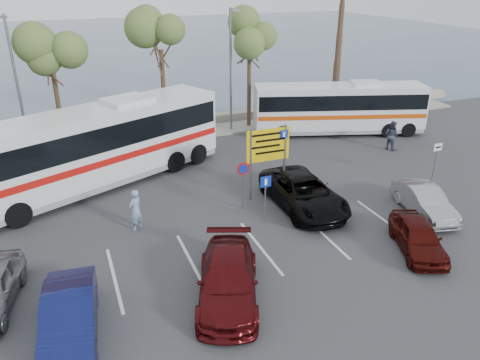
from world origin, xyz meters
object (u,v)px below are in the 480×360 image
object	(u,v)px
street_lamp_left	(16,80)
coach_bus_left	(97,149)
street_lamp_right	(231,65)
car_silver_b	(424,201)
car_maroon	(228,280)
coach_bus_right	(339,110)
car_red	(418,237)
suv_black	(303,193)
direction_sign	(268,150)
pedestrian_near	(135,210)
car_blue	(69,317)
pedestrian_far	(392,135)

from	to	relation	value
street_lamp_left	coach_bus_left	bearing A→B (deg)	-59.37
street_lamp_right	car_silver_b	distance (m)	15.66
coach_bus_left	street_lamp_left	bearing A→B (deg)	120.63
car_maroon	coach_bus_right	bearing A→B (deg)	67.98
car_red	suv_black	world-z (taller)	suv_black
direction_sign	suv_black	xyz separation A→B (m)	(1.09, -1.70, -1.66)
pedestrian_near	coach_bus_left	bearing A→B (deg)	-115.86
street_lamp_right	car_silver_b	xyz separation A→B (m)	(3.89, -14.65, -3.94)
coach_bus_left	suv_black	distance (m)	10.61
direction_sign	coach_bus_left	size ratio (longest dim) A/B	0.26
coach_bus_left	coach_bus_right	xyz separation A→B (m)	(16.15, 2.89, -0.34)
car_blue	pedestrian_far	xyz separation A→B (m)	(19.59, 10.00, 0.20)
car_red	suv_black	xyz separation A→B (m)	(-2.40, 5.00, 0.13)
street_lamp_left	suv_black	distance (m)	17.48
coach_bus_right	car_silver_b	bearing A→B (deg)	-103.33
street_lamp_right	coach_bus_left	xyz separation A→B (m)	(-9.50, -5.91, -2.61)
coach_bus_left	car_maroon	xyz separation A→B (m)	(2.99, -11.11, -1.27)
street_lamp_right	car_red	bearing A→B (deg)	-84.98
car_blue	pedestrian_far	bearing A→B (deg)	32.96
direction_sign	car_silver_b	world-z (taller)	direction_sign
coach_bus_left	coach_bus_right	bearing A→B (deg)	10.15
car_silver_b	pedestrian_near	bearing A→B (deg)	176.54
street_lamp_left	car_silver_b	xyz separation A→B (m)	(16.89, -14.65, -3.94)
suv_black	street_lamp_right	bearing A→B (deg)	86.36
car_maroon	pedestrian_far	bearing A→B (deg)	55.78
coach_bus_right	car_silver_b	size ratio (longest dim) A/B	2.91
coach_bus_left	pedestrian_near	bearing A→B (deg)	-80.04
street_lamp_left	car_silver_b	distance (m)	22.71
pedestrian_near	car_blue	bearing A→B (deg)	26.79
car_red	car_silver_b	size ratio (longest dim) A/B	0.94
suv_black	car_silver_b	world-z (taller)	suv_black
car_blue	pedestrian_near	size ratio (longest dim) A/B	2.36
direction_sign	car_maroon	world-z (taller)	direction_sign
street_lamp_right	car_blue	xyz separation A→B (m)	(-11.59, -17.02, -3.88)
coach_bus_left	car_blue	world-z (taller)	coach_bus_left
coach_bus_right	car_maroon	bearing A→B (deg)	-133.22
pedestrian_near	street_lamp_left	bearing A→B (deg)	-104.23
direction_sign	car_blue	world-z (taller)	direction_sign
car_silver_b	car_red	bearing A→B (deg)	-123.33
direction_sign	street_lamp_left	bearing A→B (deg)	136.83
street_lamp_right	direction_sign	bearing A→B (deg)	-100.94
car_red	car_maroon	bearing A→B (deg)	-158.30
street_lamp_left	street_lamp_right	xyz separation A→B (m)	(13.00, 0.00, 0.00)
direction_sign	car_maroon	xyz separation A→B (m)	(-4.51, -6.70, -1.72)
street_lamp_right	coach_bus_left	world-z (taller)	street_lamp_right
car_red	pedestrian_near	xyz separation A→B (m)	(-10.07, 5.83, 0.29)
direction_sign	car_blue	size ratio (longest dim) A/B	0.82
street_lamp_left	car_maroon	size ratio (longest dim) A/B	1.63
street_lamp_left	suv_black	world-z (taller)	street_lamp_left
car_red	coach_bus_right	bearing A→B (deg)	91.48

